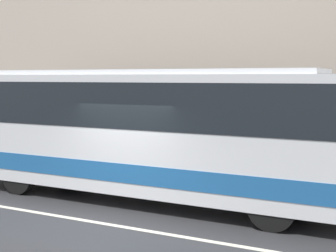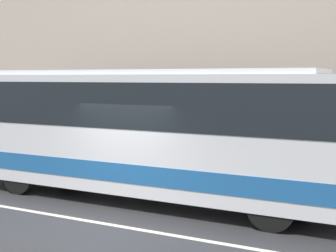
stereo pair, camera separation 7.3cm
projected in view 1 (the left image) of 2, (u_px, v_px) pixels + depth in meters
ground_plane at (100, 223)px, 10.04m from camera, size 60.00×60.00×0.00m
sidewalk at (196, 174)px, 14.72m from camera, size 60.00×2.54×0.17m
lane_stripe at (100, 223)px, 10.04m from camera, size 54.00×0.14×0.01m
transit_bus at (137, 126)px, 12.05m from camera, size 10.85×2.59×3.30m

